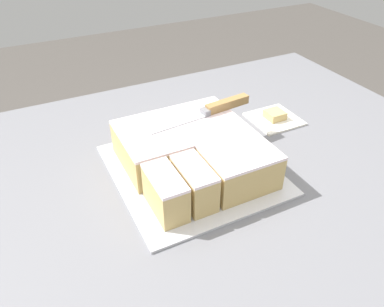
{
  "coord_description": "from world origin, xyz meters",
  "views": [
    {
      "loc": [
        -0.35,
        -0.6,
        1.47
      ],
      "look_at": [
        -0.03,
        0.04,
        0.96
      ],
      "focal_mm": 35.0,
      "sensor_mm": 36.0,
      "label": 1
    }
  ],
  "objects": [
    {
      "name": "cake_board",
      "position": [
        -0.03,
        0.04,
        0.91
      ],
      "size": [
        0.36,
        0.39,
        0.01
      ],
      "color": "silver",
      "rests_on": "countertop"
    },
    {
      "name": "countertop",
      "position": [
        0.0,
        0.0,
        0.45
      ],
      "size": [
        1.4,
        1.1,
        0.91
      ],
      "color": "slate",
      "rests_on": "ground_plane"
    },
    {
      "name": "paper_napkin",
      "position": [
        0.29,
        0.14,
        0.91
      ],
      "size": [
        0.13,
        0.13,
        0.01
      ],
      "color": "white",
      "rests_on": "countertop"
    },
    {
      "name": "knife",
      "position": [
        0.09,
        0.12,
        1.01
      ],
      "size": [
        0.29,
        0.05,
        0.02
      ],
      "rotation": [
        0.0,
        0.0,
        3.24
      ],
      "color": "silver",
      "rests_on": "cake"
    },
    {
      "name": "cake",
      "position": [
        -0.03,
        0.04,
        0.96
      ],
      "size": [
        0.29,
        0.32,
        0.09
      ],
      "color": "tan",
      "rests_on": "cake_board"
    },
    {
      "name": "brownie",
      "position": [
        0.29,
        0.14,
        0.93
      ],
      "size": [
        0.05,
        0.05,
        0.02
      ],
      "color": "tan",
      "rests_on": "paper_napkin"
    }
  ]
}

